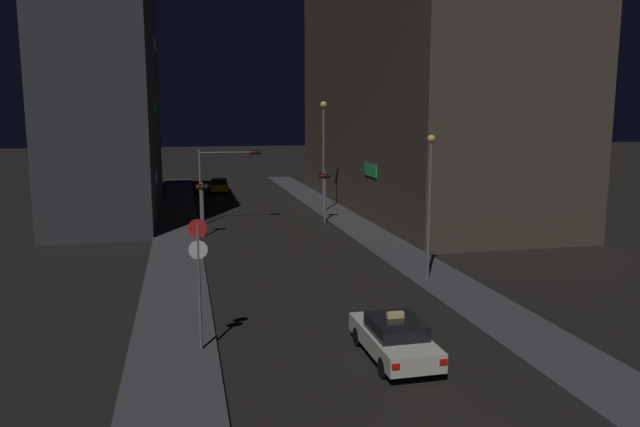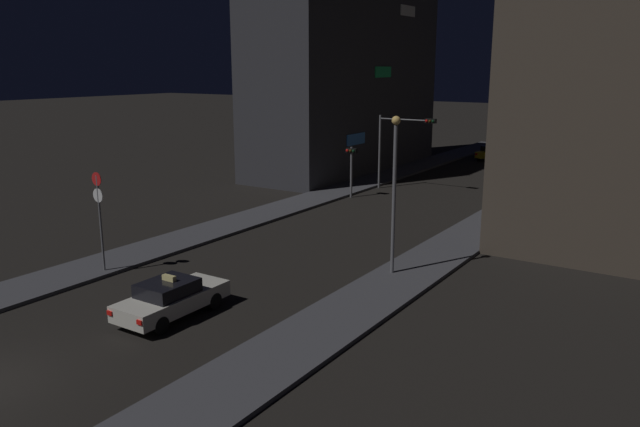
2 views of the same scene
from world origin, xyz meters
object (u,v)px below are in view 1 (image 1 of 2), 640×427
at_px(street_lamp_near_block, 430,194).
at_px(traffic_light_overhead, 223,170).
at_px(traffic_light_left_kerb, 202,198).
at_px(street_lamp_far_block, 324,136).
at_px(far_car, 219,185).
at_px(taxi, 394,337).
at_px(traffic_light_right_kerb, 325,187).
at_px(sign_pole_left, 199,271).

bearing_deg(street_lamp_near_block, traffic_light_overhead, 115.33).
height_order(traffic_light_left_kerb, street_lamp_far_block, street_lamp_far_block).
distance_m(far_car, traffic_light_overhead, 19.69).
bearing_deg(traffic_light_overhead, street_lamp_far_block, 23.17).
bearing_deg(far_car, taxi, -86.37).
height_order(traffic_light_right_kerb, street_lamp_near_block, street_lamp_near_block).
distance_m(traffic_light_overhead, traffic_light_left_kerb, 4.74).
distance_m(traffic_light_right_kerb, sign_pole_left, 25.72).
xyz_separation_m(far_car, street_lamp_near_block, (7.65, -37.23, 3.53)).
bearing_deg(traffic_light_overhead, street_lamp_near_block, -64.67).
bearing_deg(traffic_light_right_kerb, traffic_light_overhead, 173.57).
bearing_deg(traffic_light_overhead, traffic_light_right_kerb, -6.43).
distance_m(far_car, street_lamp_far_block, 18.40).
bearing_deg(street_lamp_near_block, taxi, -118.93).
distance_m(far_car, sign_pole_left, 44.18).
bearing_deg(sign_pole_left, traffic_light_overhead, 84.26).
bearing_deg(street_lamp_near_block, traffic_light_right_kerb, 93.66).
bearing_deg(taxi, traffic_light_right_kerb, 81.87).
xyz_separation_m(taxi, traffic_light_left_kerb, (-5.38, 22.21, 1.85)).
bearing_deg(street_lamp_far_block, traffic_light_overhead, -156.83).
relative_size(taxi, street_lamp_near_block, 0.65).
bearing_deg(traffic_light_right_kerb, street_lamp_near_block, -86.34).
xyz_separation_m(street_lamp_near_block, street_lamp_far_block, (-0.19, 21.36, 2.04)).
height_order(traffic_light_left_kerb, street_lamp_near_block, street_lamp_near_block).
bearing_deg(sign_pole_left, taxi, -16.30).
bearing_deg(far_car, traffic_light_overhead, -92.32).
bearing_deg(traffic_light_right_kerb, traffic_light_left_kerb, -159.56).
bearing_deg(taxi, traffic_light_left_kerb, 103.62).
distance_m(traffic_light_right_kerb, street_lamp_far_block, 5.72).
distance_m(traffic_light_left_kerb, street_lamp_near_block, 17.06).
relative_size(traffic_light_right_kerb, sign_pole_left, 0.85).
xyz_separation_m(sign_pole_left, street_lamp_far_block, (10.72, 28.14, 3.43)).
bearing_deg(far_car, traffic_light_right_kerb, -72.02).
bearing_deg(far_car, street_lamp_near_block, -78.38).
height_order(taxi, traffic_light_left_kerb, traffic_light_left_kerb).
xyz_separation_m(taxi, traffic_light_right_kerb, (3.66, 25.58, 1.98)).
relative_size(far_car, traffic_light_left_kerb, 1.28).
height_order(taxi, street_lamp_far_block, street_lamp_far_block).
height_order(traffic_light_right_kerb, sign_pole_left, sign_pole_left).
bearing_deg(traffic_light_left_kerb, far_car, 84.02).
xyz_separation_m(traffic_light_overhead, street_lamp_far_block, (8.25, 3.53, 2.30)).
bearing_deg(traffic_light_left_kerb, traffic_light_right_kerb, 20.44).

